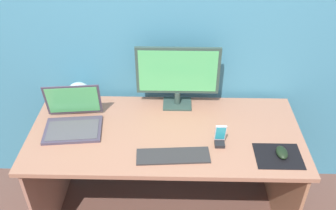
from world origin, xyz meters
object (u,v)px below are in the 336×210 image
Objects in this scene: fishbowl at (79,95)px; mouse at (282,152)px; keyboard_external at (173,156)px; laptop at (73,120)px; phone_in_dock at (220,138)px; monitor at (178,74)px.

mouse is (1.18, -0.43, -0.06)m from fishbowl.
laptop is at bearing 153.52° from keyboard_external.
fishbowl is at bearing 157.55° from phone_in_dock.
phone_in_dock is (0.26, 0.10, 0.04)m from keyboard_external.
phone_in_dock is at bearing -57.68° from monitor.
keyboard_external is 2.85× the size of phone_in_dock.
phone_in_dock is at bearing -22.45° from fishbowl.
monitor is at bearing 83.56° from keyboard_external.
mouse is at bearing -1.67° from keyboard_external.
phone_in_dock is at bearing 17.84° from keyboard_external.
keyboard_external is at bearing -37.34° from fishbowl.
keyboard_external is 0.58m from mouse.
laptop is 1.20m from mouse.
fishbowl is at bearing 138.74° from keyboard_external.
phone_in_dock is at bearing 164.47° from mouse.
fishbowl is (-0.01, 0.21, 0.03)m from laptop.
fishbowl reaches higher than keyboard_external.
monitor is at bearing 122.32° from phone_in_dock.
monitor is 0.64m from fishbowl.
fishbowl is 1.20× the size of phone_in_dock.
monitor is at bearing 139.35° from mouse.
monitor reaches higher than mouse.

